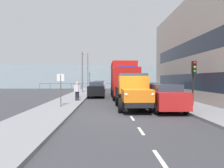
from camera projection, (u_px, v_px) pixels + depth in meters
ground_plane at (118, 98)px, 20.28m from camera, size 80.00×80.00×0.00m
sidewalk_left at (162, 97)px, 20.45m from camera, size 2.79×34.67×0.15m
sidewalk_right at (74, 98)px, 20.11m from camera, size 2.79×34.67×0.15m
road_centreline_markings at (119, 99)px, 19.18m from camera, size 0.12×29.89×0.01m
sea_horizon at (112, 77)px, 40.52m from camera, size 80.00×0.80×5.00m
seawall_railing at (112, 85)px, 36.97m from camera, size 28.08×0.08×1.20m
truck_vintage_orange at (133, 92)px, 12.81m from camera, size 2.17×5.64×2.43m
lorry_cargo_red at (123, 79)px, 20.64m from camera, size 2.58×8.20×3.87m
car_red_kerbside_near at (164, 97)px, 12.33m from camera, size 1.92×4.44×1.72m
car_navy_kerbside_1 at (145, 91)px, 17.94m from camera, size 1.93×4.31×1.72m
car_teal_kerbside_2 at (135, 88)px, 24.01m from camera, size 1.77×3.89×1.72m
car_black_oppositeside_0 at (97, 89)px, 21.26m from camera, size 1.84×4.20×1.72m
car_maroon_oppositeside_1 at (98, 87)px, 26.54m from camera, size 1.83×4.65×1.72m
car_silver_oppositeside_2 at (100, 85)px, 33.22m from camera, size 1.97×4.56×1.72m
pedestrian_couple_b at (77, 90)px, 16.71m from camera, size 0.53×0.34×1.62m
pedestrian_in_dark_coat at (77, 88)px, 18.93m from camera, size 0.53×0.34×1.63m
traffic_light_near at (194, 73)px, 13.80m from camera, size 0.28×0.41×3.20m
lamp_post_promenade at (82, 68)px, 26.85m from camera, size 0.32×1.14×5.70m
lamp_post_far at (88, 68)px, 36.47m from camera, size 0.32×1.14×6.81m
street_sign at (61, 84)px, 13.04m from camera, size 0.50×0.07×2.25m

